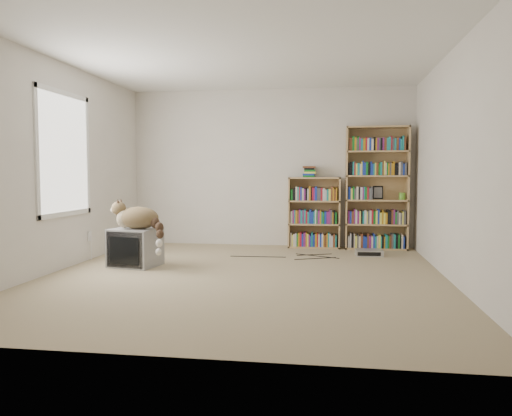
# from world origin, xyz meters

# --- Properties ---
(floor) EXTENTS (4.50, 5.00, 0.01)m
(floor) POSITION_xyz_m (0.00, 0.00, 0.00)
(floor) COLOR tan
(floor) RESTS_ON ground
(wall_back) EXTENTS (4.50, 0.02, 2.50)m
(wall_back) POSITION_xyz_m (0.00, 2.50, 1.25)
(wall_back) COLOR silver
(wall_back) RESTS_ON floor
(wall_front) EXTENTS (4.50, 0.02, 2.50)m
(wall_front) POSITION_xyz_m (0.00, -2.50, 1.25)
(wall_front) COLOR silver
(wall_front) RESTS_ON floor
(wall_left) EXTENTS (0.02, 5.00, 2.50)m
(wall_left) POSITION_xyz_m (-2.25, 0.00, 1.25)
(wall_left) COLOR silver
(wall_left) RESTS_ON floor
(wall_right) EXTENTS (0.02, 5.00, 2.50)m
(wall_right) POSITION_xyz_m (2.25, 0.00, 1.25)
(wall_right) COLOR silver
(wall_right) RESTS_ON floor
(ceiling) EXTENTS (4.50, 5.00, 0.02)m
(ceiling) POSITION_xyz_m (0.00, 0.00, 2.50)
(ceiling) COLOR white
(ceiling) RESTS_ON wall_back
(window) EXTENTS (0.02, 1.22, 1.52)m
(window) POSITION_xyz_m (-2.24, 0.20, 1.40)
(window) COLOR white
(window) RESTS_ON wall_left
(crt_tv) EXTENTS (0.62, 0.58, 0.48)m
(crt_tv) POSITION_xyz_m (-1.45, 0.44, 0.24)
(crt_tv) COLOR gray
(crt_tv) RESTS_ON floor
(cat) EXTENTS (0.77, 0.55, 0.61)m
(cat) POSITION_xyz_m (-1.34, 0.36, 0.58)
(cat) COLOR #322214
(cat) RESTS_ON crt_tv
(bookcase_tall) EXTENTS (0.94, 0.30, 1.87)m
(bookcase_tall) POSITION_xyz_m (1.66, 2.36, 0.89)
(bookcase_tall) COLOR tan
(bookcase_tall) RESTS_ON floor
(bookcase_short) EXTENTS (0.80, 0.30, 1.10)m
(bookcase_short) POSITION_xyz_m (0.72, 2.36, 0.51)
(bookcase_short) COLOR tan
(bookcase_short) RESTS_ON floor
(book_stack) EXTENTS (0.20, 0.26, 0.17)m
(book_stack) POSITION_xyz_m (0.63, 2.37, 1.19)
(book_stack) COLOR #A91625
(book_stack) RESTS_ON bookcase_short
(green_mug) EXTENTS (0.09, 0.09, 0.11)m
(green_mug) POSITION_xyz_m (2.04, 2.34, 0.82)
(green_mug) COLOR #66B533
(green_mug) RESTS_ON bookcase_tall
(framed_print) EXTENTS (0.15, 0.05, 0.20)m
(framed_print) POSITION_xyz_m (1.69, 2.44, 0.87)
(framed_print) COLOR black
(framed_print) RESTS_ON bookcase_tall
(dvd_player) EXTENTS (0.39, 0.29, 0.09)m
(dvd_player) POSITION_xyz_m (1.51, 1.68, 0.04)
(dvd_player) COLOR silver
(dvd_player) RESTS_ON floor
(wall_outlet) EXTENTS (0.01, 0.08, 0.13)m
(wall_outlet) POSITION_xyz_m (-2.24, 0.79, 0.32)
(wall_outlet) COLOR silver
(wall_outlet) RESTS_ON wall_left
(floor_cables) EXTENTS (1.20, 0.70, 0.01)m
(floor_cables) POSITION_xyz_m (0.32, 1.48, 0.00)
(floor_cables) COLOR black
(floor_cables) RESTS_ON floor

